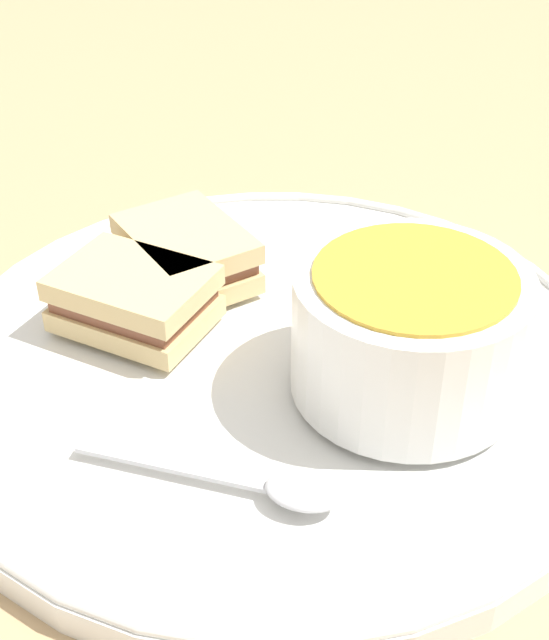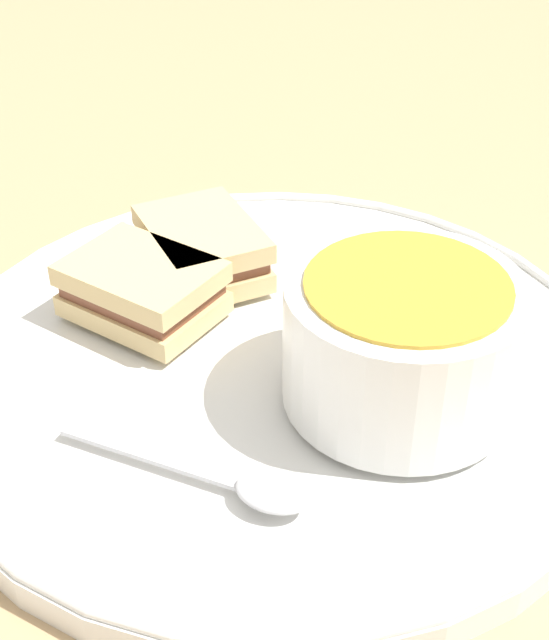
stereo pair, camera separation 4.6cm
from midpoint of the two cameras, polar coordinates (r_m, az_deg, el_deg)
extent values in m
plane|color=tan|center=(0.48, -2.73, -3.84)|extent=(2.40, 2.40, 0.00)
cylinder|color=white|center=(0.48, -2.75, -3.08)|extent=(0.36, 0.36, 0.02)
torus|color=white|center=(0.47, -2.79, -2.15)|extent=(0.36, 0.36, 0.01)
cylinder|color=white|center=(0.45, 5.37, -3.94)|extent=(0.06, 0.06, 0.01)
cylinder|color=white|center=(0.43, 5.58, -0.95)|extent=(0.11, 0.11, 0.06)
cylinder|color=gold|center=(0.41, 5.82, 2.51)|extent=(0.10, 0.10, 0.01)
cube|color=silver|center=(0.41, -9.68, -9.41)|extent=(0.07, 0.07, 0.00)
ellipsoid|color=silver|center=(0.39, -1.57, -11.01)|extent=(0.04, 0.04, 0.01)
cube|color=#DBBC7F|center=(0.53, -8.09, 3.27)|extent=(0.06, 0.08, 0.01)
cube|color=brown|center=(0.52, -8.18, 4.18)|extent=(0.06, 0.08, 0.01)
cube|color=#DBBC7F|center=(0.52, -8.27, 5.11)|extent=(0.06, 0.08, 0.01)
cube|color=#DBBC7F|center=(0.50, -11.51, 0.35)|extent=(0.09, 0.10, 0.01)
cube|color=brown|center=(0.49, -11.64, 1.29)|extent=(0.09, 0.09, 0.01)
cube|color=#DBBC7F|center=(0.48, -11.78, 2.26)|extent=(0.09, 0.10, 0.01)
camera|label=1|loc=(0.02, -92.86, -2.04)|focal=50.00mm
camera|label=2|loc=(0.02, 87.14, 2.04)|focal=50.00mm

